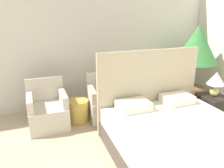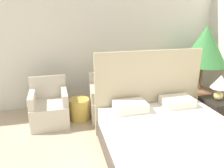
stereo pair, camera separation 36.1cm
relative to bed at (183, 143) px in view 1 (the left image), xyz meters
name	(u,v)px [view 1 (the left image)]	position (x,y,z in m)	size (l,w,h in m)	color
wall_back	(90,37)	(-0.65, 2.42, 1.16)	(10.00, 0.06, 2.90)	silver
bed	(183,143)	(0.00, 0.00, 0.00)	(1.82, 2.21, 1.39)	#4C4238
armchair_near_window_left	(48,112)	(-1.65, 1.61, -0.02)	(0.67, 0.67, 0.83)	beige
armchair_near_window_right	(106,104)	(-0.56, 1.61, -0.02)	(0.71, 0.72, 0.83)	beige
potted_palm	(196,51)	(1.50, 1.70, 0.87)	(0.91, 0.91, 1.71)	brown
nightstand	(211,110)	(1.13, 0.70, -0.01)	(0.42, 0.48, 0.55)	black
table_lamp	(216,80)	(1.13, 0.71, 0.55)	(0.30, 0.30, 0.43)	tan
side_table	(78,111)	(-1.11, 1.63, -0.08)	(0.38, 0.38, 0.41)	gold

